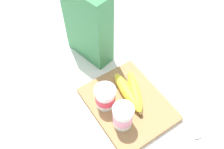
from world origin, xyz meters
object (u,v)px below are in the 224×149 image
cereal_box (88,25)px  yogurt_cup_back (105,97)px  cutting_board (128,104)px  spoon (193,141)px  yogurt_cup_front (123,116)px  banana_bunch (131,92)px

cereal_box → yogurt_cup_back: 0.27m
cutting_board → cereal_box: size_ratio=0.99×
cereal_box → spoon: (-0.49, -0.08, -0.14)m
yogurt_cup_back → spoon: size_ratio=0.61×
cutting_board → yogurt_cup_front: size_ratio=3.20×
cutting_board → yogurt_cup_front: (-0.05, 0.06, 0.05)m
yogurt_cup_back → yogurt_cup_front: bearing=-176.0°
cutting_board → spoon: 0.24m
yogurt_cup_front → cereal_box: bearing=-13.1°
cereal_box → yogurt_cup_front: (-0.33, 0.08, -0.08)m
yogurt_cup_back → spoon: yogurt_cup_back is taller
cutting_board → yogurt_cup_back: (0.04, 0.06, 0.05)m
yogurt_cup_back → banana_bunch: yogurt_cup_back is taller
cutting_board → yogurt_cup_front: 0.09m
yogurt_cup_front → banana_bunch: bearing=-49.7°
cereal_box → spoon: 0.52m
yogurt_cup_back → spoon: (-0.25, -0.16, -0.05)m
yogurt_cup_back → cereal_box: bearing=-19.2°
cutting_board → yogurt_cup_back: size_ratio=3.53×
cereal_box → yogurt_cup_back: size_ratio=3.59×
cutting_board → banana_bunch: (0.02, -0.03, 0.03)m
cereal_box → yogurt_cup_front: cereal_box is taller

